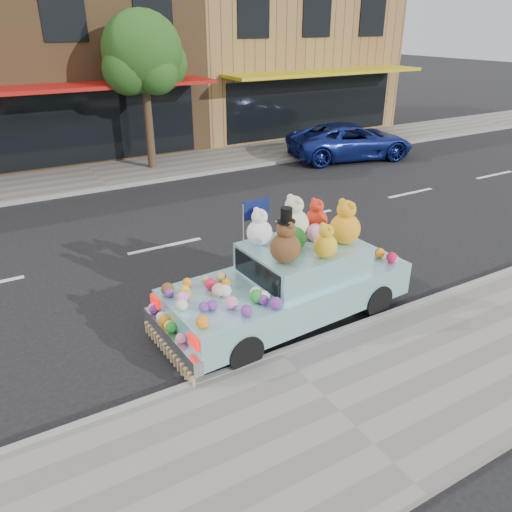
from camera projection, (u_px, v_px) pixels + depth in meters
ground at (165, 246)px, 11.77m from camera, size 120.00×120.00×0.00m
near_sidewalk at (340, 414)px, 6.66m from camera, size 60.00×3.00×0.12m
far_sidewalk at (96, 177)px, 16.83m from camera, size 60.00×3.00×0.12m
near_kerb at (279, 355)px, 7.83m from camera, size 60.00×0.12×0.13m
far_kerb at (108, 188)px, 15.65m from camera, size 60.00×0.12×0.13m
storefront_mid at (49, 54)px, 19.58m from camera, size 10.00×9.80×7.30m
storefront_right at (266, 48)px, 24.12m from camera, size 10.00×9.80×7.30m
street_tree at (143, 59)px, 16.24m from camera, size 3.00×2.70×5.22m
car_blue at (351, 141)px, 19.02m from camera, size 5.16×3.20×1.33m
art_car at (290, 278)px, 8.60m from camera, size 4.58×2.01×2.26m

